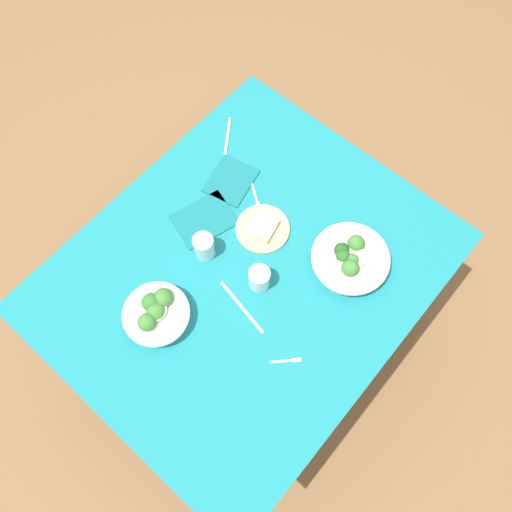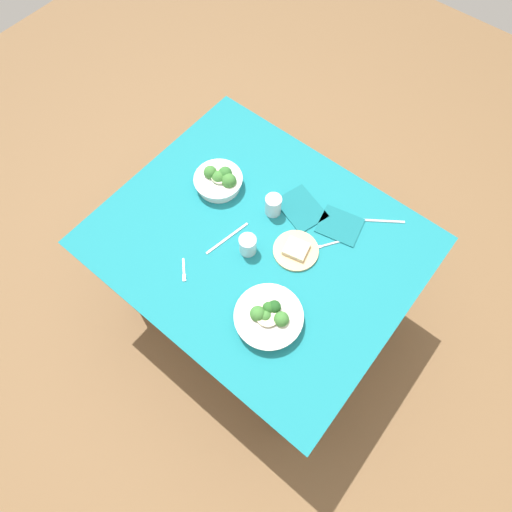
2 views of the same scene
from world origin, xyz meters
The scene contains 13 objects.
ground_plane centered at (0.00, 0.00, 0.00)m, with size 6.00×6.00×0.00m, color brown.
dining_table centered at (0.00, 0.00, 0.60)m, with size 1.28×1.07×0.71m.
broccoli_bowl_far centered at (-0.31, 0.11, 0.75)m, with size 0.21×0.21×0.10m.
broccoli_bowl_near centered at (0.24, -0.24, 0.74)m, with size 0.26×0.26×0.09m.
bread_side_plate centered at (0.15, 0.06, 0.72)m, with size 0.19×0.19×0.03m.
water_glass_center centered at (-0.04, 0.15, 0.75)m, with size 0.07×0.07×0.10m, color silver.
water_glass_side centered at (-0.01, -0.06, 0.75)m, with size 0.07×0.07×0.09m, color silver.
fork_by_far_bowl centered at (-0.14, -0.30, 0.71)m, with size 0.08×0.08×0.00m.
fork_by_near_bowl centered at (0.23, 0.16, 0.71)m, with size 0.07×0.10×0.00m.
table_knife_left centered at (-0.11, -0.08, 0.71)m, with size 0.22×0.01×0.00m, color #B7B7BC.
table_knife_right centered at (0.34, 0.40, 0.71)m, with size 0.22×0.01×0.00m, color #B7B7BC.
napkin_folded_upper centered at (0.05, 0.24, 0.71)m, with size 0.20×0.15×0.01m, color #156870.
napkin_folded_lower centered at (0.22, 0.27, 0.71)m, with size 0.17×0.15×0.01m, color #156870.
Camera 1 is at (-0.45, -0.44, 2.31)m, focal length 36.06 mm.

